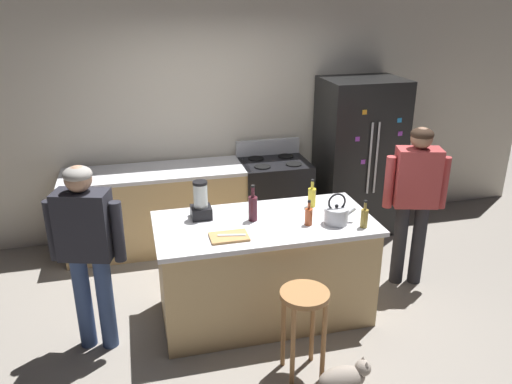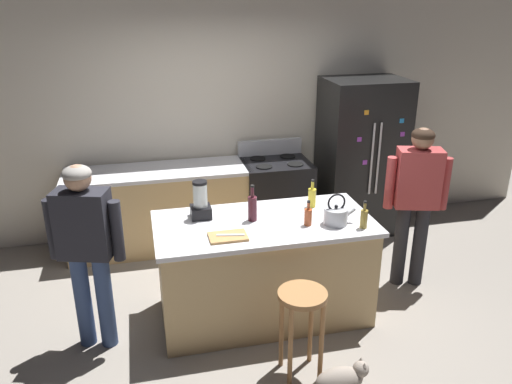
# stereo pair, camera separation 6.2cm
# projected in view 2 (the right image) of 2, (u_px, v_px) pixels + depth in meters

# --- Properties ---
(ground_plane) EXTENTS (14.00, 14.00, 0.00)m
(ground_plane) POSITION_uv_depth(u_px,v_px,m) (264.00, 313.00, 4.62)
(ground_plane) COLOR gray
(back_wall) EXTENTS (8.00, 0.10, 2.70)m
(back_wall) POSITION_uv_depth(u_px,v_px,m) (223.00, 118.00, 5.89)
(back_wall) COLOR beige
(back_wall) RESTS_ON ground_plane
(kitchen_island) EXTENTS (1.84, 0.90, 0.92)m
(kitchen_island) POSITION_uv_depth(u_px,v_px,m) (264.00, 269.00, 4.45)
(kitchen_island) COLOR tan
(kitchen_island) RESTS_ON ground_plane
(back_counter_run) EXTENTS (2.00, 0.64, 0.92)m
(back_counter_run) POSITION_uv_depth(u_px,v_px,m) (160.00, 209.00, 5.69)
(back_counter_run) COLOR tan
(back_counter_run) RESTS_ON ground_plane
(refrigerator) EXTENTS (0.90, 0.73, 1.81)m
(refrigerator) POSITION_uv_depth(u_px,v_px,m) (361.00, 157.00, 5.98)
(refrigerator) COLOR black
(refrigerator) RESTS_ON ground_plane
(stove_range) EXTENTS (0.76, 0.65, 1.10)m
(stove_range) POSITION_uv_depth(u_px,v_px,m) (276.00, 198.00, 5.94)
(stove_range) COLOR black
(stove_range) RESTS_ON ground_plane
(person_by_island_left) EXTENTS (0.59, 0.33, 1.55)m
(person_by_island_left) POSITION_uv_depth(u_px,v_px,m) (86.00, 241.00, 3.89)
(person_by_island_left) COLOR #384C7A
(person_by_island_left) RESTS_ON ground_plane
(person_by_sink_right) EXTENTS (0.59, 0.32, 1.58)m
(person_by_sink_right) POSITION_uv_depth(u_px,v_px,m) (416.00, 193.00, 4.77)
(person_by_sink_right) COLOR #26262B
(person_by_sink_right) RESTS_ON ground_plane
(bar_stool) EXTENTS (0.36, 0.36, 0.71)m
(bar_stool) POSITION_uv_depth(u_px,v_px,m) (302.00, 312.00, 3.71)
(bar_stool) COLOR #9E6B3D
(bar_stool) RESTS_ON ground_plane
(cat) EXTENTS (0.52, 0.18, 0.26)m
(cat) POSITION_uv_depth(u_px,v_px,m) (342.00, 379.00, 3.69)
(cat) COLOR gray
(cat) RESTS_ON ground_plane
(blender_appliance) EXTENTS (0.17, 0.17, 0.33)m
(blender_appliance) POSITION_uv_depth(u_px,v_px,m) (200.00, 202.00, 4.32)
(blender_appliance) COLOR black
(blender_appliance) RESTS_ON kitchen_island
(bottle_cooking_sauce) EXTENTS (0.06, 0.06, 0.22)m
(bottle_cooking_sauce) POSITION_uv_depth(u_px,v_px,m) (308.00, 216.00, 4.19)
(bottle_cooking_sauce) COLOR #B24C26
(bottle_cooking_sauce) RESTS_ON kitchen_island
(bottle_wine) EXTENTS (0.08, 0.08, 0.32)m
(bottle_wine) POSITION_uv_depth(u_px,v_px,m) (252.00, 208.00, 4.27)
(bottle_wine) COLOR #471923
(bottle_wine) RESTS_ON kitchen_island
(bottle_soda) EXTENTS (0.07, 0.07, 0.26)m
(bottle_soda) POSITION_uv_depth(u_px,v_px,m) (312.00, 197.00, 4.55)
(bottle_soda) COLOR yellow
(bottle_soda) RESTS_ON kitchen_island
(bottle_vinegar) EXTENTS (0.06, 0.06, 0.24)m
(bottle_vinegar) POSITION_uv_depth(u_px,v_px,m) (364.00, 218.00, 4.14)
(bottle_vinegar) COLOR olive
(bottle_vinegar) RESTS_ON kitchen_island
(tea_kettle) EXTENTS (0.28, 0.20, 0.27)m
(tea_kettle) POSITION_uv_depth(u_px,v_px,m) (336.00, 215.00, 4.22)
(tea_kettle) COLOR #B7BABF
(tea_kettle) RESTS_ON kitchen_island
(cutting_board) EXTENTS (0.30, 0.20, 0.02)m
(cutting_board) POSITION_uv_depth(u_px,v_px,m) (228.00, 237.00, 4.00)
(cutting_board) COLOR #B7844C
(cutting_board) RESTS_ON kitchen_island
(chef_knife) EXTENTS (0.22, 0.07, 0.01)m
(chef_knife) POSITION_uv_depth(u_px,v_px,m) (230.00, 235.00, 4.00)
(chef_knife) COLOR #B7BABF
(chef_knife) RESTS_ON cutting_board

